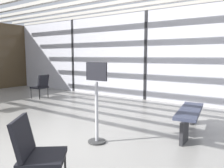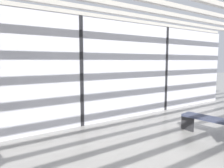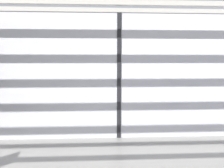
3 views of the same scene
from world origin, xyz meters
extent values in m
cube|color=silver|center=(0.00, 5.20, 1.55)|extent=(14.00, 0.08, 3.10)
cube|color=black|center=(0.00, 5.20, 1.55)|extent=(0.10, 0.12, 3.10)
cube|color=#B7B2A8|center=(0.00, 4.54, 3.15)|extent=(13.72, 0.12, 0.10)
cube|color=#B7B2A8|center=(0.00, 5.20, 3.15)|extent=(13.72, 0.12, 0.10)
ellipsoid|color=#B2BCD6|center=(-0.14, 11.25, 1.96)|extent=(10.27, 3.92, 3.92)
sphere|color=gray|center=(-4.86, 11.25, 1.96)|extent=(2.16, 2.16, 2.16)
sphere|color=black|center=(-2.96, 9.45, 2.25)|extent=(0.28, 0.28, 0.28)
sphere|color=black|center=(-2.06, 9.45, 2.25)|extent=(0.28, 0.28, 0.28)
sphere|color=black|center=(-1.16, 9.45, 2.25)|extent=(0.28, 0.28, 0.28)
sphere|color=black|center=(-0.26, 9.45, 2.25)|extent=(0.28, 0.28, 0.28)
sphere|color=black|center=(0.64, 9.45, 2.25)|extent=(0.28, 0.28, 0.28)
sphere|color=black|center=(1.54, 9.45, 2.25)|extent=(0.28, 0.28, 0.28)
camera|label=1|loc=(3.45, -1.98, 1.54)|focal=35.70mm
camera|label=2|loc=(-2.58, -0.15, 1.87)|focal=33.49mm
camera|label=3|loc=(-0.42, 0.11, 1.94)|focal=32.98mm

